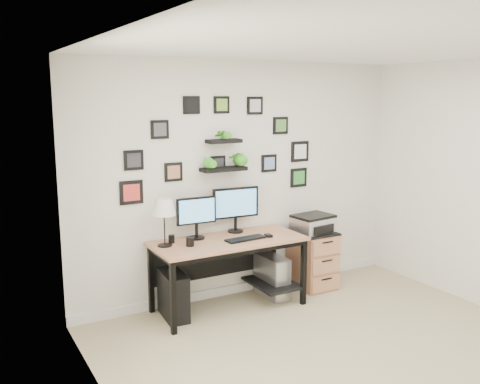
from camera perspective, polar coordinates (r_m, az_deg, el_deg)
room at (r=6.26m, az=0.45°, el=-10.06°), size 4.00×4.00×4.00m
desk at (r=5.65m, az=-1.08°, el=-6.19°), size 1.60×0.70×0.75m
monitor_left at (r=5.56m, az=-4.67°, el=-2.42°), size 0.43×0.18×0.44m
monitor_right at (r=5.80m, az=-0.46°, el=-1.48°), size 0.53×0.18×0.50m
keyboard at (r=5.56m, az=0.58°, el=-5.01°), size 0.44×0.17×0.02m
mouse at (r=5.68m, az=3.06°, el=-4.66°), size 0.07×0.10×0.03m
table_lamp at (r=5.30m, az=-8.12°, el=-1.72°), size 0.24×0.24×0.48m
mug at (r=5.35m, az=-5.35°, el=-5.29°), size 0.08×0.08×0.09m
pen_cup at (r=5.49m, az=-7.32°, el=-4.99°), size 0.06×0.06×0.08m
pc_tower_black at (r=5.55m, az=-7.13°, el=-10.86°), size 0.25×0.49×0.47m
pc_tower_grey at (r=6.06m, az=3.44°, el=-8.95°), size 0.21×0.47×0.46m
file_cabinet at (r=6.37m, az=7.77°, el=-7.08°), size 0.43×0.53×0.67m
printer at (r=6.23m, az=7.82°, el=-3.34°), size 0.48×0.40×0.20m
wall_decor at (r=5.72m, az=-1.63°, el=4.43°), size 2.29×0.18×1.07m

